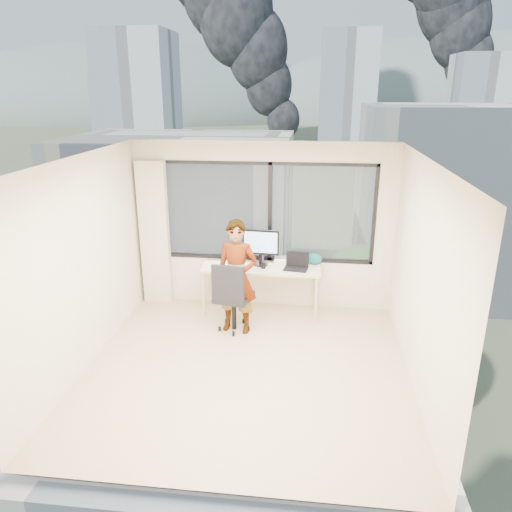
# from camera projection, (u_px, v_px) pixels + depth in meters

# --- Properties ---
(floor) EXTENTS (4.00, 4.00, 0.01)m
(floor) POSITION_uv_depth(u_px,v_px,m) (247.00, 368.00, 6.12)
(floor) COLOR tan
(floor) RESTS_ON ground
(ceiling) EXTENTS (4.00, 4.00, 0.01)m
(ceiling) POSITION_uv_depth(u_px,v_px,m) (245.00, 160.00, 5.27)
(ceiling) COLOR white
(ceiling) RESTS_ON ground
(wall_front) EXTENTS (4.00, 0.01, 2.60)m
(wall_front) POSITION_uv_depth(u_px,v_px,m) (211.00, 362.00, 3.82)
(wall_front) COLOR beige
(wall_front) RESTS_ON ground
(wall_left) EXTENTS (0.01, 4.00, 2.60)m
(wall_left) POSITION_uv_depth(u_px,v_px,m) (83.00, 265.00, 5.91)
(wall_left) COLOR beige
(wall_left) RESTS_ON ground
(wall_right) EXTENTS (0.01, 4.00, 2.60)m
(wall_right) POSITION_uv_depth(u_px,v_px,m) (422.00, 279.00, 5.47)
(wall_right) COLOR beige
(wall_right) RESTS_ON ground
(window_wall) EXTENTS (3.30, 0.16, 1.55)m
(window_wall) POSITION_uv_depth(u_px,v_px,m) (267.00, 212.00, 7.49)
(window_wall) COLOR black
(window_wall) RESTS_ON ground
(curtain) EXTENTS (0.45, 0.14, 2.30)m
(curtain) POSITION_uv_depth(u_px,v_px,m) (155.00, 234.00, 7.70)
(curtain) COLOR beige
(curtain) RESTS_ON floor
(desk) EXTENTS (1.80, 0.60, 0.75)m
(desk) POSITION_uv_depth(u_px,v_px,m) (261.00, 289.00, 7.55)
(desk) COLOR #CEBC8A
(desk) RESTS_ON floor
(chair) EXTENTS (0.65, 0.65, 1.08)m
(chair) POSITION_uv_depth(u_px,v_px,m) (234.00, 295.00, 6.95)
(chair) COLOR black
(chair) RESTS_ON floor
(person) EXTENTS (0.65, 0.47, 1.64)m
(person) POSITION_uv_depth(u_px,v_px,m) (237.00, 277.00, 6.83)
(person) COLOR #2D2D33
(person) RESTS_ON floor
(monitor) EXTENTS (0.58, 0.17, 0.57)m
(monitor) POSITION_uv_depth(u_px,v_px,m) (261.00, 247.00, 7.42)
(monitor) COLOR black
(monitor) RESTS_ON desk
(game_console) EXTENTS (0.29, 0.24, 0.07)m
(game_console) POSITION_uv_depth(u_px,v_px,m) (284.00, 260.00, 7.60)
(game_console) COLOR white
(game_console) RESTS_ON desk
(laptop) EXTENTS (0.40, 0.41, 0.22)m
(laptop) POSITION_uv_depth(u_px,v_px,m) (296.00, 262.00, 7.29)
(laptop) COLOR black
(laptop) RESTS_ON desk
(cellphone) EXTENTS (0.12, 0.07, 0.01)m
(cellphone) POSITION_uv_depth(u_px,v_px,m) (245.00, 268.00, 7.35)
(cellphone) COLOR black
(cellphone) RESTS_ON desk
(pen_cup) EXTENTS (0.08, 0.08, 0.10)m
(pen_cup) POSITION_uv_depth(u_px,v_px,m) (263.00, 265.00, 7.36)
(pen_cup) COLOR black
(pen_cup) RESTS_ON desk
(handbag) EXTENTS (0.27, 0.18, 0.19)m
(handbag) POSITION_uv_depth(u_px,v_px,m) (314.00, 259.00, 7.49)
(handbag) COLOR #0D4F49
(handbag) RESTS_ON desk
(exterior_ground) EXTENTS (400.00, 400.00, 0.04)m
(exterior_ground) POSITION_uv_depth(u_px,v_px,m) (311.00, 160.00, 123.31)
(exterior_ground) COLOR #515B3D
(exterior_ground) RESTS_ON ground
(near_bldg_a) EXTENTS (16.00, 12.00, 14.00)m
(near_bldg_a) POSITION_uv_depth(u_px,v_px,m) (184.00, 229.00, 37.56)
(near_bldg_a) COLOR beige
(near_bldg_a) RESTS_ON exterior_ground
(near_bldg_b) EXTENTS (14.00, 13.00, 16.00)m
(near_bldg_b) POSITION_uv_depth(u_px,v_px,m) (442.00, 201.00, 42.41)
(near_bldg_b) COLOR white
(near_bldg_b) RESTS_ON exterior_ground
(far_tower_a) EXTENTS (14.00, 14.00, 28.00)m
(far_tower_a) POSITION_uv_depth(u_px,v_px,m) (140.00, 105.00, 99.14)
(far_tower_a) COLOR silver
(far_tower_a) RESTS_ON exterior_ground
(far_tower_b) EXTENTS (13.00, 13.00, 30.00)m
(far_tower_b) POSITION_uv_depth(u_px,v_px,m) (347.00, 98.00, 117.51)
(far_tower_b) COLOR silver
(far_tower_b) RESTS_ON exterior_ground
(far_tower_c) EXTENTS (15.00, 15.00, 26.00)m
(far_tower_c) POSITION_uv_depth(u_px,v_px,m) (479.00, 104.00, 132.83)
(far_tower_c) COLOR silver
(far_tower_c) RESTS_ON exterior_ground
(far_tower_d) EXTENTS (16.00, 14.00, 22.00)m
(far_tower_d) POSITION_uv_depth(u_px,v_px,m) (123.00, 109.00, 154.51)
(far_tower_d) COLOR silver
(far_tower_d) RESTS_ON exterior_ground
(hill_a) EXTENTS (288.00, 216.00, 90.00)m
(hill_a) POSITION_uv_depth(u_px,v_px,m) (133.00, 115.00, 324.28)
(hill_a) COLOR slate
(hill_a) RESTS_ON exterior_ground
(hill_b) EXTENTS (300.00, 220.00, 96.00)m
(hill_b) POSITION_uv_depth(u_px,v_px,m) (478.00, 117.00, 299.90)
(hill_b) COLOR slate
(hill_b) RESTS_ON exterior_ground
(tree_a) EXTENTS (7.00, 7.00, 8.00)m
(tree_a) POSITION_uv_depth(u_px,v_px,m) (51.00, 303.00, 31.81)
(tree_a) COLOR #194717
(tree_a) RESTS_ON exterior_ground
(tree_b) EXTENTS (7.60, 7.60, 9.00)m
(tree_b) POSITION_uv_depth(u_px,v_px,m) (369.00, 345.00, 25.68)
(tree_b) COLOR #194717
(tree_b) RESTS_ON exterior_ground
(smoke_plume_b) EXTENTS (30.00, 18.00, 70.00)m
(smoke_plume_b) POSITION_uv_depth(u_px,v_px,m) (496.00, 7.00, 150.71)
(smoke_plume_b) COLOR black
(smoke_plume_b) RESTS_ON exterior_ground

